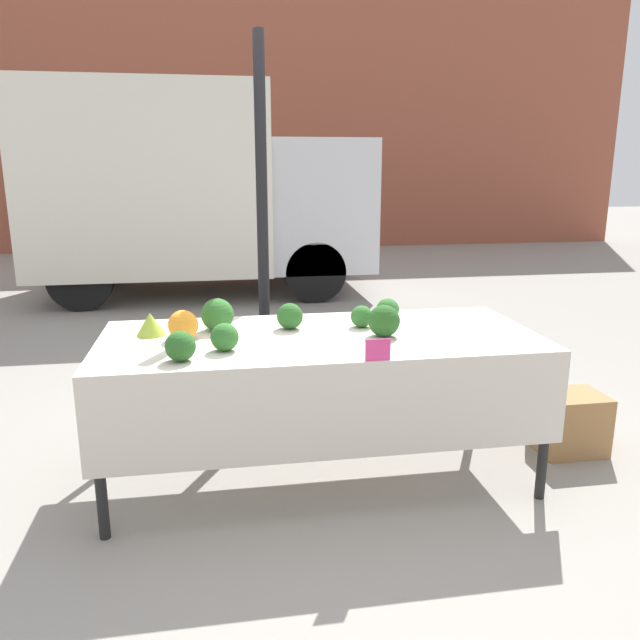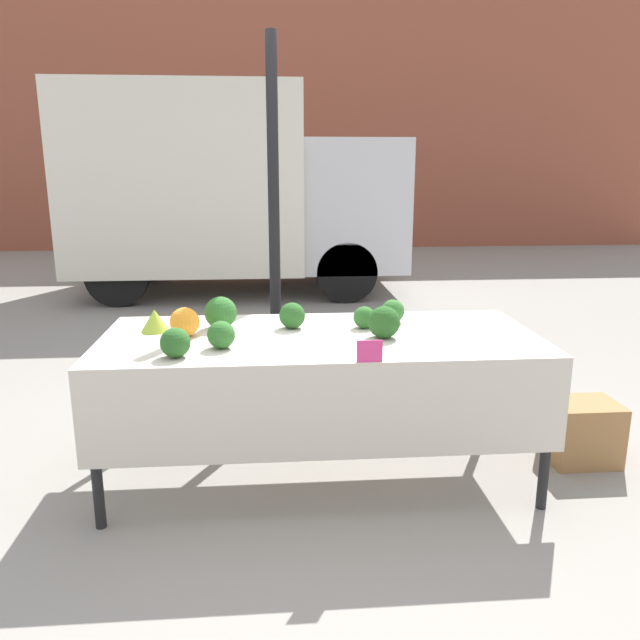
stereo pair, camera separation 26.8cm
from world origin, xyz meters
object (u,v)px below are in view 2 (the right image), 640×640
at_px(price_sign, 370,351).
at_px(parked_truck, 227,187).
at_px(orange_cauliflower, 185,322).
at_px(produce_crate, 582,432).

bearing_deg(price_sign, parked_truck, 99.73).
distance_m(orange_cauliflower, price_sign, 1.00).
relative_size(parked_truck, price_sign, 36.15).
bearing_deg(produce_crate, orange_cauliflower, -179.39).
xyz_separation_m(parked_truck, orange_cauliflower, (0.10, -5.18, -0.49)).
distance_m(parked_truck, price_sign, 5.78).
bearing_deg(orange_cauliflower, produce_crate, 0.61).
bearing_deg(price_sign, produce_crate, 21.70).
height_order(parked_truck, orange_cauliflower, parked_truck).
distance_m(parked_truck, orange_cauliflower, 5.20).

